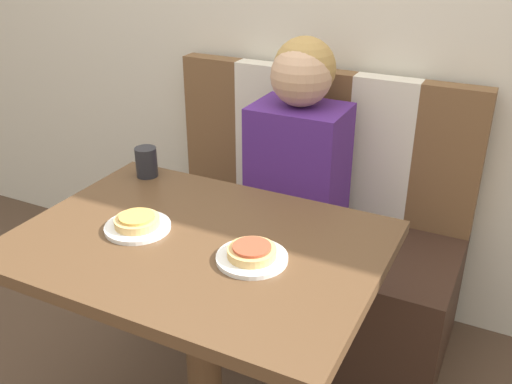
{
  "coord_description": "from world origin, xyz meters",
  "views": [
    {
      "loc": [
        0.7,
        -1.07,
        1.51
      ],
      "look_at": [
        0.0,
        0.34,
        0.74
      ],
      "focal_mm": 40.0,
      "sensor_mm": 36.0,
      "label": 1
    }
  ],
  "objects_px": {
    "plate_right": "(252,258)",
    "pizza_right": "(252,251)",
    "person": "(300,139)",
    "pizza_left": "(137,221)",
    "plate_left": "(138,227)",
    "drinking_cup": "(146,162)"
  },
  "relations": [
    {
      "from": "plate_right",
      "to": "pizza_right",
      "type": "bearing_deg",
      "value": -90.0
    },
    {
      "from": "pizza_left",
      "to": "drinking_cup",
      "type": "relative_size",
      "value": 1.27
    },
    {
      "from": "person",
      "to": "pizza_left",
      "type": "relative_size",
      "value": 5.88
    },
    {
      "from": "person",
      "to": "plate_left",
      "type": "height_order",
      "value": "person"
    },
    {
      "from": "plate_right",
      "to": "plate_left",
      "type": "bearing_deg",
      "value": 180.0
    },
    {
      "from": "pizza_right",
      "to": "person",
      "type": "bearing_deg",
      "value": 103.55
    },
    {
      "from": "pizza_right",
      "to": "drinking_cup",
      "type": "bearing_deg",
      "value": 150.74
    },
    {
      "from": "pizza_right",
      "to": "drinking_cup",
      "type": "xyz_separation_m",
      "value": [
        -0.53,
        0.29,
        0.02
      ]
    },
    {
      "from": "pizza_left",
      "to": "drinking_cup",
      "type": "xyz_separation_m",
      "value": [
        -0.18,
        0.29,
        0.02
      ]
    },
    {
      "from": "person",
      "to": "pizza_right",
      "type": "distance_m",
      "value": 0.73
    },
    {
      "from": "pizza_left",
      "to": "drinking_cup",
      "type": "distance_m",
      "value": 0.35
    },
    {
      "from": "plate_right",
      "to": "pizza_right",
      "type": "distance_m",
      "value": 0.02
    },
    {
      "from": "plate_right",
      "to": "pizza_left",
      "type": "bearing_deg",
      "value": -180.0
    },
    {
      "from": "plate_left",
      "to": "pizza_left",
      "type": "bearing_deg",
      "value": -90.0
    },
    {
      "from": "plate_right",
      "to": "person",
      "type": "bearing_deg",
      "value": 103.55
    },
    {
      "from": "person",
      "to": "plate_left",
      "type": "distance_m",
      "value": 0.73
    },
    {
      "from": "person",
      "to": "plate_right",
      "type": "height_order",
      "value": "person"
    },
    {
      "from": "plate_right",
      "to": "drinking_cup",
      "type": "relative_size",
      "value": 1.85
    },
    {
      "from": "plate_left",
      "to": "pizza_right",
      "type": "relative_size",
      "value": 1.46
    },
    {
      "from": "person",
      "to": "pizza_right",
      "type": "xyz_separation_m",
      "value": [
        0.17,
        -0.71,
        -0.02
      ]
    },
    {
      "from": "plate_left",
      "to": "drinking_cup",
      "type": "bearing_deg",
      "value": 122.0
    },
    {
      "from": "person",
      "to": "drinking_cup",
      "type": "distance_m",
      "value": 0.55
    }
  ]
}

